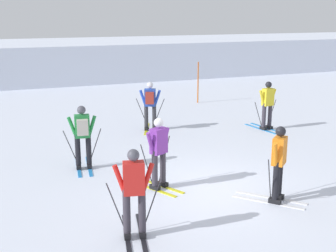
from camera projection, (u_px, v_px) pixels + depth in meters
ground_plane at (207, 190)px, 10.57m from camera, size 120.00×120.00×0.00m
far_snow_ridge at (67, 59)px, 28.52m from camera, size 80.00×8.32×2.20m
skier_red at (134, 191)px, 8.14m from camera, size 0.98×1.64×1.71m
skier_blue at (150, 104)px, 15.59m from camera, size 0.97×1.62×1.71m
skier_yellow at (267, 104)px, 15.72m from camera, size 0.99×1.64×1.71m
skier_green at (83, 134)px, 11.73m from camera, size 1.00×1.64×1.71m
skier_purple at (158, 151)px, 10.45m from camera, size 1.06×1.59×1.71m
skier_orange at (278, 162)px, 9.70m from camera, size 1.33×1.45×1.71m
trail_marker_pole at (198, 83)px, 20.40m from camera, size 0.05×0.05×1.85m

